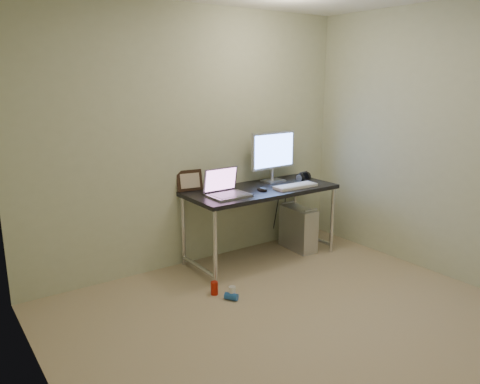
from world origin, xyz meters
name	(u,v)px	position (x,y,z in m)	size (l,w,h in m)	color
floor	(314,333)	(0.00, 0.00, 0.00)	(3.50, 3.50, 0.00)	tan
wall_back	(193,139)	(0.00, 1.75, 1.25)	(3.50, 0.02, 2.50)	beige
wall_left	(49,206)	(-1.75, 0.00, 1.25)	(0.02, 3.50, 2.50)	beige
wall_right	(464,146)	(1.75, 0.00, 1.25)	(0.02, 3.50, 2.50)	beige
desk	(261,196)	(0.58, 1.41, 0.67)	(1.55, 0.68, 0.75)	black
tower_computer	(298,228)	(1.08, 1.39, 0.23)	(0.22, 0.46, 0.50)	silver
cable_a	(277,208)	(1.03, 1.70, 0.40)	(0.01, 0.01, 0.70)	black
cable_b	(284,209)	(1.12, 1.68, 0.38)	(0.01, 0.01, 0.72)	black
can_red	(214,288)	(-0.26, 0.96, 0.06)	(0.06, 0.06, 0.12)	#AE1A0A
can_white	(232,293)	(-0.18, 0.81, 0.06)	(0.06, 0.06, 0.11)	white
can_blue	(231,296)	(-0.20, 0.79, 0.03)	(0.06, 0.06, 0.11)	#2056A9
laptop	(226,189)	(0.12, 1.36, 0.81)	(0.38, 0.31, 0.26)	silver
monitor	(273,153)	(0.88, 1.59, 1.06)	(0.57, 0.17, 0.53)	silver
keyboard	(295,186)	(0.88, 1.23, 0.76)	(0.47, 0.15, 0.03)	white
mouse_right	(311,182)	(1.13, 1.27, 0.77)	(0.08, 0.12, 0.04)	black
mouse_left	(262,189)	(0.52, 1.32, 0.77)	(0.08, 0.12, 0.04)	black
headphones	(303,177)	(1.21, 1.48, 0.78)	(0.17, 0.10, 0.11)	black
picture_frame	(189,180)	(-0.06, 1.73, 0.85)	(0.26, 0.03, 0.21)	black
webcam	(208,180)	(0.12, 1.68, 0.85)	(0.05, 0.04, 0.13)	silver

